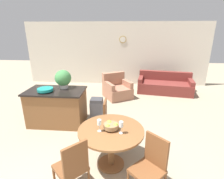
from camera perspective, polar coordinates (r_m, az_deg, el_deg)
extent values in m
cube|color=silver|center=(7.85, 1.28, 11.50)|extent=(8.00, 0.06, 2.70)
cylinder|color=tan|center=(7.74, 3.54, 16.00)|extent=(0.30, 0.02, 0.30)
cylinder|color=white|center=(7.73, 3.54, 15.99)|extent=(0.24, 0.01, 0.24)
cylinder|color=brown|center=(3.52, -0.30, -23.02)|extent=(0.48, 0.48, 0.04)
cylinder|color=brown|center=(3.29, -0.31, -18.39)|extent=(0.11, 0.11, 0.67)
cylinder|color=brown|center=(3.09, -0.32, -13.15)|extent=(1.14, 1.14, 0.03)
cylinder|color=brown|center=(3.16, -18.30, -25.75)|extent=(0.04, 0.04, 0.40)
cylinder|color=brown|center=(3.26, -11.60, -23.27)|extent=(0.04, 0.04, 0.40)
cube|color=brown|center=(2.93, -13.41, -23.52)|extent=(0.59, 0.59, 0.05)
cube|color=brown|center=(2.62, -11.78, -21.49)|extent=(0.30, 0.30, 0.49)
cylinder|color=brown|center=(3.19, 10.45, -24.33)|extent=(0.04, 0.04, 0.40)
cube|color=brown|center=(2.85, 11.35, -24.79)|extent=(0.59, 0.59, 0.05)
cube|color=brown|center=(2.79, 14.27, -18.76)|extent=(0.30, 0.30, 0.49)
cylinder|color=brown|center=(4.21, 3.42, -12.20)|extent=(0.04, 0.04, 0.40)
cylinder|color=brown|center=(3.88, 3.33, -15.14)|extent=(0.04, 0.04, 0.40)
cylinder|color=brown|center=(4.22, -1.92, -12.03)|extent=(0.04, 0.04, 0.40)
cylinder|color=brown|center=(3.90, -2.51, -14.92)|extent=(0.04, 0.04, 0.40)
cube|color=brown|center=(3.93, 0.59, -10.79)|extent=(0.43, 0.43, 0.05)
cube|color=brown|center=(3.82, -2.26, -7.18)|extent=(0.05, 0.39, 0.49)
cylinder|color=olive|center=(3.07, -0.32, -12.63)|extent=(0.10, 0.10, 0.03)
cylinder|color=olive|center=(3.04, -0.32, -11.80)|extent=(0.26, 0.26, 0.07)
sphere|color=#8CB738|center=(3.02, 1.24, -11.59)|extent=(0.08, 0.08, 0.08)
sphere|color=#8CB738|center=(3.10, -0.88, -10.71)|extent=(0.08, 0.08, 0.08)
sphere|color=#8CB738|center=(2.98, -1.44, -12.02)|extent=(0.08, 0.08, 0.08)
cylinder|color=silver|center=(3.03, -4.12, -13.37)|extent=(0.06, 0.06, 0.01)
cylinder|color=silver|center=(3.00, -4.14, -12.36)|extent=(0.01, 0.01, 0.12)
cylinder|color=silver|center=(2.95, -4.19, -10.61)|extent=(0.07, 0.07, 0.09)
cylinder|color=silver|center=(2.98, 2.94, -14.01)|extent=(0.06, 0.06, 0.01)
cylinder|color=silver|center=(2.94, 2.96, -12.99)|extent=(0.01, 0.01, 0.12)
cylinder|color=silver|center=(2.89, 3.00, -11.22)|extent=(0.07, 0.07, 0.09)
cube|color=brown|center=(4.80, -17.46, -5.65)|extent=(1.40, 0.78, 0.89)
cube|color=black|center=(4.63, -18.02, -0.43)|extent=(1.46, 0.84, 0.04)
cylinder|color=teal|center=(4.58, -20.90, -0.54)|extent=(0.13, 0.13, 0.02)
cylinder|color=teal|center=(4.57, -20.97, 0.00)|extent=(0.38, 0.38, 0.07)
cylinder|color=beige|center=(4.71, -15.46, 1.15)|extent=(0.22, 0.22, 0.12)
sphere|color=#478E4C|center=(4.66, -15.69, 3.64)|extent=(0.41, 0.41, 0.41)
cube|color=#47474C|center=(4.66, -4.96, -7.44)|extent=(0.32, 0.29, 0.61)
cube|color=#3C3C41|center=(4.52, -5.08, -3.50)|extent=(0.30, 0.28, 0.08)
cube|color=maroon|center=(7.20, 16.74, 0.68)|extent=(2.16, 1.21, 0.42)
cube|color=maroon|center=(7.44, 16.90, 4.37)|extent=(2.05, 0.50, 0.36)
cube|color=maroon|center=(7.18, 9.29, 1.86)|extent=(0.28, 0.86, 0.58)
cube|color=maroon|center=(7.31, 24.17, 0.71)|extent=(0.28, 0.86, 0.58)
cube|color=#A87056|center=(6.39, 1.79, -0.91)|extent=(1.18, 1.19, 0.40)
cube|color=#A87056|center=(6.55, 0.45, 3.61)|extent=(0.83, 0.59, 0.47)
cube|color=#A87056|center=(6.21, -1.13, -0.46)|extent=(0.52, 0.78, 0.61)
cube|color=#A87056|center=(6.51, 4.60, 0.43)|extent=(0.52, 0.78, 0.61)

